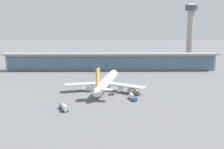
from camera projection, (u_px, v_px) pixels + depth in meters
ground_plane at (112, 93)px, 158.76m from camera, size 1200.00×1200.00×0.00m
airliner_on_stand at (106, 82)px, 163.27m from camera, size 47.80×62.88×16.81m
service_truck_near_nose_olive at (133, 91)px, 154.83m from camera, size 6.21×7.23×3.10m
service_truck_under_wing_grey at (111, 94)px, 152.86m from camera, size 2.96×1.87×2.05m
service_truck_mid_apron_blue at (64, 107)px, 125.09m from camera, size 5.36×8.81×2.95m
service_truck_by_tail_blue at (133, 96)px, 143.38m from camera, size 3.98×8.87×2.95m
terminal_building at (111, 62)px, 236.05m from camera, size 183.60×12.80×15.20m
control_tower at (190, 29)px, 265.34m from camera, size 12.00×12.00×65.28m
safety_cone_alpha at (79, 100)px, 142.29m from camera, size 0.62×0.62×0.70m
safety_cone_bravo at (99, 99)px, 144.62m from camera, size 0.62×0.62×0.70m
safety_cone_charlie at (131, 101)px, 140.17m from camera, size 0.62×0.62×0.70m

